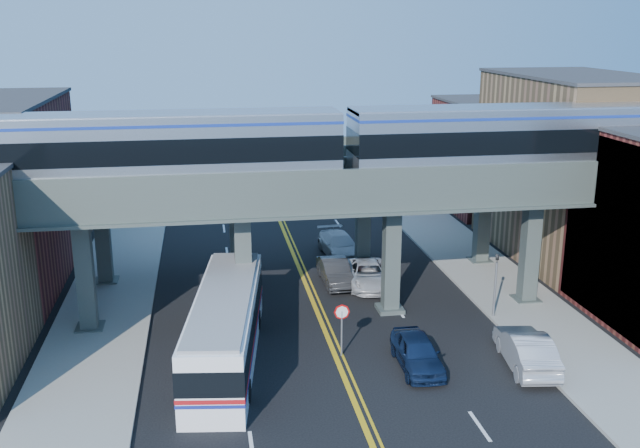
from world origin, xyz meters
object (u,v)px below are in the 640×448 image
object	(u,v)px
transit_bus	(226,328)
car_lane_d	(340,245)
car_parked_curb	(526,349)
stop_sign	(342,322)
traffic_signal	(496,279)
car_lane_c	(368,274)
car_lane_a	(417,352)
transit_train	(170,147)
car_lane_b	(335,272)

from	to	relation	value
transit_bus	car_lane_d	xyz separation A→B (m)	(8.21, 14.48, -0.87)
transit_bus	car_parked_curb	world-z (taller)	transit_bus
stop_sign	transit_bus	bearing A→B (deg)	175.38
traffic_signal	transit_bus	xyz separation A→B (m)	(-14.33, -2.56, -0.66)
car_lane_c	car_parked_curb	xyz separation A→B (m)	(4.81, -11.48, 0.14)
car_lane_c	car_parked_curb	distance (m)	12.45
car_lane_a	car_parked_curb	distance (m)	5.04
traffic_signal	car_lane_d	world-z (taller)	traffic_signal
car_parked_curb	car_lane_d	bearing A→B (deg)	-64.71
transit_train	car_lane_b	xyz separation A→B (m)	(9.23, 4.71, -8.71)
transit_train	car_parked_curb	size ratio (longest dim) A/B	10.10
traffic_signal	car_parked_curb	xyz separation A→B (m)	(-0.70, -5.45, -1.45)
traffic_signal	car_lane_c	size ratio (longest dim) A/B	0.80
transit_train	car_lane_d	world-z (taller)	transit_train
car_lane_c	transit_bus	bearing A→B (deg)	-130.02
car_lane_d	car_parked_curb	size ratio (longest dim) A/B	1.03
transit_bus	car_lane_b	distance (m)	11.61
stop_sign	car_lane_b	size ratio (longest dim) A/B	0.58
stop_sign	transit_bus	xyz separation A→B (m)	(-5.43, 0.44, -0.12)
car_lane_b	car_lane_c	size ratio (longest dim) A/B	0.88
transit_train	car_lane_d	bearing A→B (deg)	43.36
transit_train	car_lane_b	size ratio (longest dim) A/B	11.48
car_lane_d	car_parked_curb	distance (m)	18.20
stop_sign	transit_bus	size ratio (longest dim) A/B	0.21
car_lane_d	transit_bus	bearing A→B (deg)	-124.93
car_lane_d	car_lane_b	bearing A→B (deg)	-109.13
car_lane_d	car_lane_a	bearing A→B (deg)	-93.91
car_lane_d	car_lane_c	bearing A→B (deg)	-89.39
car_lane_b	car_parked_curb	size ratio (longest dim) A/B	0.88
traffic_signal	car_lane_a	bearing A→B (deg)	-140.10
transit_train	traffic_signal	xyz separation A→B (m)	(16.63, -2.00, -7.16)
transit_bus	car_lane_d	size ratio (longest dim) A/B	2.39
transit_train	transit_bus	world-z (taller)	transit_train
transit_train	stop_sign	distance (m)	12.00
car_lane_c	car_parked_curb	world-z (taller)	car_parked_curb
transit_train	stop_sign	world-z (taller)	transit_train
stop_sign	traffic_signal	bearing A→B (deg)	18.63
transit_bus	car_lane_b	xyz separation A→B (m)	(6.93, 9.27, -0.90)
car_parked_curb	transit_bus	bearing A→B (deg)	-4.00
traffic_signal	car_lane_d	size ratio (longest dim) A/B	0.77
transit_bus	stop_sign	bearing A→B (deg)	-86.73
transit_bus	car_lane_b	world-z (taller)	transit_bus
traffic_signal	car_lane_a	world-z (taller)	traffic_signal
transit_train	car_parked_curb	xyz separation A→B (m)	(15.93, -7.45, -8.61)
stop_sign	car_lane_a	size ratio (longest dim) A/B	0.58
car_parked_curb	car_lane_a	bearing A→B (deg)	0.16
transit_train	traffic_signal	world-z (taller)	transit_train
car_lane_c	car_lane_d	size ratio (longest dim) A/B	0.97
car_lane_c	car_parked_curb	bearing A→B (deg)	-61.54
car_lane_a	car_parked_curb	xyz separation A→B (m)	(5.00, -0.68, 0.08)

